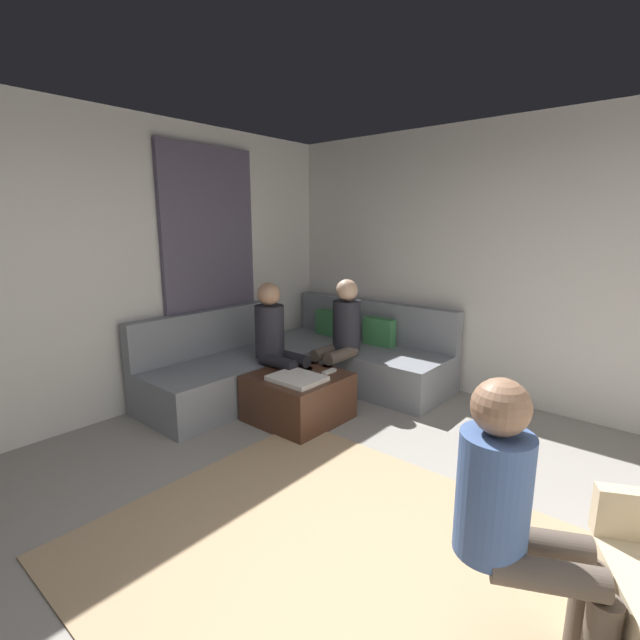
% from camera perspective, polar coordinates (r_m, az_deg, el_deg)
% --- Properties ---
extents(ground_plane, '(6.00, 6.00, 0.10)m').
position_cam_1_polar(ground_plane, '(2.58, 4.82, -31.73)').
color(ground_plane, gray).
extents(wall_back, '(6.00, 0.12, 2.70)m').
position_cam_1_polar(wall_back, '(4.62, 27.08, 5.93)').
color(wall_back, silver).
rests_on(wall_back, ground_plane).
extents(wall_left, '(0.12, 6.00, 2.70)m').
position_cam_1_polar(wall_left, '(4.31, -28.63, 5.43)').
color(wall_left, silver).
rests_on(wall_left, ground_plane).
extents(curtain_panel, '(0.06, 1.10, 2.50)m').
position_cam_1_polar(curtain_panel, '(4.85, -13.61, 5.94)').
color(curtain_panel, '#595166').
rests_on(curtain_panel, ground_plane).
extents(area_rug, '(2.60, 2.20, 0.01)m').
position_cam_1_polar(area_rug, '(2.70, 2.34, -27.90)').
color(area_rug, tan).
rests_on(area_rug, ground_plane).
extents(sectional_couch, '(2.10, 2.55, 0.87)m').
position_cam_1_polar(sectional_couch, '(4.86, -2.16, -5.39)').
color(sectional_couch, gray).
rests_on(sectional_couch, ground_plane).
extents(ottoman, '(0.76, 0.76, 0.42)m').
position_cam_1_polar(ottoman, '(4.13, -2.76, -9.66)').
color(ottoman, '#4C2D1E').
rests_on(ottoman, ground_plane).
extents(folded_blanket, '(0.44, 0.36, 0.04)m').
position_cam_1_polar(folded_blanket, '(3.91, -2.92, -7.37)').
color(folded_blanket, white).
rests_on(folded_blanket, ottoman).
extents(coffee_mug, '(0.08, 0.08, 0.10)m').
position_cam_1_polar(coffee_mug, '(4.31, -3.29, -5.09)').
color(coffee_mug, '#334C72').
rests_on(coffee_mug, ottoman).
extents(game_remote, '(0.05, 0.15, 0.02)m').
position_cam_1_polar(game_remote, '(4.10, 1.18, -6.52)').
color(game_remote, white).
rests_on(game_remote, ottoman).
extents(person_on_couch_back, '(0.30, 0.60, 1.20)m').
position_cam_1_polar(person_on_couch_back, '(4.52, 2.60, -1.80)').
color(person_on_couch_back, brown).
rests_on(person_on_couch_back, ground_plane).
extents(person_on_couch_side, '(0.60, 0.30, 1.20)m').
position_cam_1_polar(person_on_couch_side, '(4.30, -5.47, -2.55)').
color(person_on_couch_side, black).
rests_on(person_on_couch_side, ground_plane).
extents(person_on_armchair, '(0.60, 0.46, 1.18)m').
position_cam_1_polar(person_on_armchair, '(2.04, 23.68, -21.42)').
color(person_on_armchair, brown).
rests_on(person_on_armchair, ground_plane).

